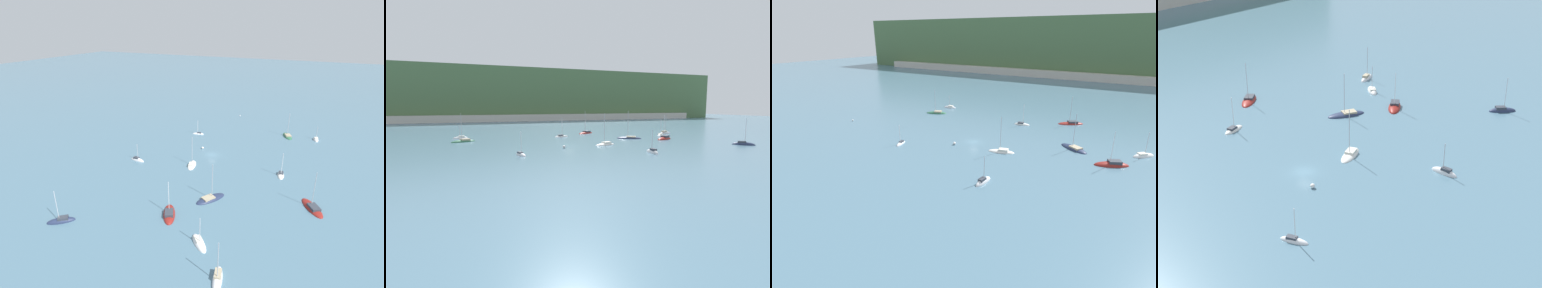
# 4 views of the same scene
# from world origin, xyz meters

# --- Properties ---
(ground_plane) EXTENTS (600.00, 600.00, 0.00)m
(ground_plane) POSITION_xyz_m (0.00, 0.00, 0.00)
(ground_plane) COLOR slate
(hillside_ridge) EXTENTS (401.70, 71.99, 41.55)m
(hillside_ridge) POSITION_xyz_m (0.00, 185.39, 20.78)
(hillside_ridge) COLOR #4C6B42
(hillside_ridge) RESTS_ON ground_plane
(shore_town_strip) EXTENTS (341.45, 6.00, 5.07)m
(shore_town_strip) POSITION_xyz_m (0.00, 145.90, 2.53)
(shore_town_strip) COLOR beige
(shore_town_strip) RESTS_ON ground_plane
(sailboat_0) EXTENTS (6.80, 3.18, 9.63)m
(sailboat_0) POSITION_xyz_m (50.75, 20.48, 0.12)
(sailboat_0) COLOR silver
(sailboat_0) RESTS_ON ground_plane
(sailboat_1) EXTENTS (5.67, 2.75, 8.06)m
(sailboat_1) POSITION_xyz_m (5.50, 24.38, 0.09)
(sailboat_1) COLOR white
(sailboat_1) RESTS_ON ground_plane
(sailboat_2) EXTENTS (9.20, 7.32, 10.78)m
(sailboat_2) POSITION_xyz_m (26.55, 9.72, 0.07)
(sailboat_2) COLOR #232D4C
(sailboat_2) RESTS_ON ground_plane
(sailboat_3) EXTENTS (5.68, 6.21, 9.06)m
(sailboat_3) POSITION_xyz_m (49.69, -18.44, 0.10)
(sailboat_3) COLOR #232D4C
(sailboat_3) RESTS_ON ground_plane
(sailboat_4) EXTENTS (8.69, 6.32, 9.62)m
(sailboat_4) POSITION_xyz_m (37.00, 3.17, 0.11)
(sailboat_4) COLOR maroon
(sailboat_4) RESTS_ON ground_plane
(sailboat_5) EXTENTS (2.41, 4.76, 6.44)m
(sailboat_5) POSITION_xyz_m (-17.21, -12.60, 0.09)
(sailboat_5) COLOR silver
(sailboat_5) RESTS_ON ground_plane
(sailboat_6) EXTENTS (9.09, 7.35, 10.50)m
(sailboat_6) POSITION_xyz_m (19.93, 34.32, 0.10)
(sailboat_6) COLOR maroon
(sailboat_6) RESTS_ON ground_plane
(sailboat_7) EXTENTS (5.87, 5.75, 7.53)m
(sailboat_7) POSITION_xyz_m (43.31, 13.71, 0.06)
(sailboat_7) COLOR white
(sailboat_7) RESTS_ON ground_plane
(sailboat_8) EXTENTS (8.61, 5.85, 10.32)m
(sailboat_8) POSITION_xyz_m (-29.65, 21.39, 0.09)
(sailboat_8) COLOR #2D6647
(sailboat_8) RESTS_ON ground_plane
(sailboat_9) EXTENTS (1.97, 5.38, 6.86)m
(sailboat_9) POSITION_xyz_m (14.57, -21.11, 0.09)
(sailboat_9) COLOR silver
(sailboat_9) RESTS_ON ground_plane
(sailboat_10) EXTENTS (7.51, 4.18, 10.35)m
(sailboat_10) POSITION_xyz_m (10.41, -2.93, 0.11)
(sailboat_10) COLOR white
(sailboat_10) RESTS_ON ground_plane
(sailboat_11) EXTENTS (5.58, 2.67, 6.21)m
(sailboat_11) POSITION_xyz_m (-30.45, 32.13, 0.08)
(sailboat_11) COLOR silver
(sailboat_11) RESTS_ON ground_plane
(mooring_buoy_1) EXTENTS (0.85, 0.85, 0.85)m
(mooring_buoy_1) POSITION_xyz_m (-3.57, -4.96, 0.42)
(mooring_buoy_1) COLOR white
(mooring_buoy_1) RESTS_ON ground_plane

